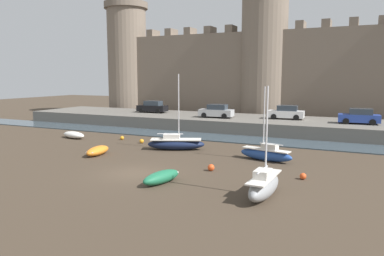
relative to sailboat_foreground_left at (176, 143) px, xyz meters
name	(u,v)px	position (x,y,z in m)	size (l,w,h in m)	color
ground_plane	(135,173)	(1.30, -8.42, -0.58)	(160.00, 160.00, 0.00)	#423528
water_channel	(220,138)	(1.30, 7.44, -0.53)	(80.00, 4.50, 0.10)	#3D4C56
quay_road	(241,123)	(1.30, 14.69, 0.16)	(59.17, 10.00, 1.48)	#666059
castle	(264,64)	(1.30, 24.76, 7.61)	(54.42, 7.25, 21.60)	#7A6B5B
sailboat_foreground_left	(176,143)	(0.00, 0.00, 0.00)	(5.23, 3.36, 6.67)	#141E3D
sailboat_midflat_left	(266,153)	(8.31, -0.85, -0.02)	(4.46, 1.97, 5.70)	#234793
sailboat_foreground_right	(264,185)	(10.43, -9.64, 0.09)	(1.25, 4.24, 5.98)	gray
rowboat_near_channel_right	(161,177)	(4.10, -9.66, -0.18)	(1.59, 3.16, 0.77)	#1E6B47
rowboat_foreground_centre	(98,150)	(-4.79, -4.77, -0.20)	(1.51, 3.01, 0.74)	orange
rowboat_midflat_right	(74,135)	(-12.59, 0.92, -0.22)	(3.38, 1.90, 0.71)	silver
mooring_buoy_near_shore	(211,168)	(5.69, -5.59, -0.35)	(0.47, 0.47, 0.47)	#E04C1E
mooring_buoy_near_channel	(142,141)	(-4.49, 1.42, -0.37)	(0.42, 0.42, 0.42)	orange
mooring_buoy_mid_mud	(122,138)	(-7.41, 2.26, -0.39)	(0.40, 0.40, 0.40)	orange
mooring_buoy_off_centre	(303,176)	(11.77, -5.10, -0.38)	(0.42, 0.42, 0.42)	#E04C1E
car_quay_centre_west	(359,117)	(14.47, 14.06, 1.67)	(4.20, 2.09, 1.62)	#263F99
car_quay_east	(216,111)	(-1.36, 13.22, 1.67)	(4.20, 2.09, 1.62)	#B2B5B7
car_quay_west	(286,113)	(6.62, 15.23, 1.67)	(4.20, 2.09, 1.62)	silver
car_quay_centre_east	(152,107)	(-11.71, 15.39, 1.67)	(4.20, 2.09, 1.62)	black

